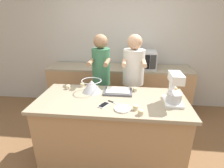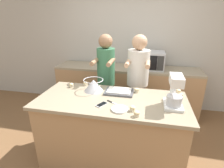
% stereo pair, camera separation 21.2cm
% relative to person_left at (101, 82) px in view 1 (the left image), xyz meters
% --- Properties ---
extents(ground_plane, '(16.00, 16.00, 0.00)m').
position_rel_person_left_xyz_m(ground_plane, '(0.24, -0.70, -0.88)').
color(ground_plane, brown).
extents(back_wall, '(10.00, 0.06, 2.70)m').
position_rel_person_left_xyz_m(back_wall, '(0.24, 1.07, 0.47)').
color(back_wall, '#B2ADA3').
rests_on(back_wall, ground_plane).
extents(island_counter, '(1.84, 0.84, 0.93)m').
position_rel_person_left_xyz_m(island_counter, '(0.24, -0.70, -0.42)').
color(island_counter, '#A87F56').
rests_on(island_counter, ground_plane).
extents(back_counter, '(2.80, 0.60, 0.93)m').
position_rel_person_left_xyz_m(back_counter, '(0.24, 0.72, -0.41)').
color(back_counter, '#A87F56').
rests_on(back_counter, ground_plane).
extents(person_left, '(0.30, 0.48, 1.63)m').
position_rel_person_left_xyz_m(person_left, '(0.00, 0.00, 0.00)').
color(person_left, '#232328').
rests_on(person_left, ground_plane).
extents(person_right, '(0.34, 0.50, 1.64)m').
position_rel_person_left_xyz_m(person_right, '(0.51, 0.00, -0.02)').
color(person_right, brown).
rests_on(person_right, ground_plane).
extents(stand_mixer, '(0.20, 0.30, 0.37)m').
position_rel_person_left_xyz_m(stand_mixer, '(0.96, -0.73, 0.21)').
color(stand_mixer, white).
rests_on(stand_mixer, island_counter).
extents(mixing_bowl, '(0.27, 0.27, 0.16)m').
position_rel_person_left_xyz_m(mixing_bowl, '(-0.05, -0.50, 0.13)').
color(mixing_bowl, '#BCBCC1').
rests_on(mixing_bowl, island_counter).
extents(baking_tray, '(0.37, 0.26, 0.04)m').
position_rel_person_left_xyz_m(baking_tray, '(0.31, -0.50, 0.06)').
color(baking_tray, '#4C4C51').
rests_on(baking_tray, island_counter).
extents(microwave_oven, '(0.54, 0.41, 0.33)m').
position_rel_person_left_xyz_m(microwave_oven, '(0.67, 0.72, 0.22)').
color(microwave_oven, '#B7B7BC').
rests_on(microwave_oven, back_counter).
extents(cell_phone, '(0.13, 0.16, 0.01)m').
position_rel_person_left_xyz_m(cell_phone, '(0.17, -0.88, 0.05)').
color(cell_phone, silver).
rests_on(cell_phone, island_counter).
extents(small_plate, '(0.18, 0.18, 0.02)m').
position_rel_person_left_xyz_m(small_plate, '(0.39, -0.95, 0.05)').
color(small_plate, white).
rests_on(small_plate, island_counter).
extents(knife, '(0.19, 0.13, 0.01)m').
position_rel_person_left_xyz_m(knife, '(0.29, -0.81, 0.05)').
color(knife, '#BCBCC1').
rests_on(knife, island_counter).
extents(cupcake_0, '(0.06, 0.06, 0.06)m').
position_rel_person_left_xyz_m(cupcake_0, '(-0.22, -0.35, 0.08)').
color(cupcake_0, beige).
rests_on(cupcake_0, island_counter).
extents(cupcake_1, '(0.06, 0.06, 0.06)m').
position_rel_person_left_xyz_m(cupcake_1, '(0.53, -0.44, 0.08)').
color(cupcake_1, beige).
rests_on(cupcake_1, island_counter).
extents(cupcake_2, '(0.06, 0.06, 0.06)m').
position_rel_person_left_xyz_m(cupcake_2, '(1.08, -0.49, 0.08)').
color(cupcake_2, beige).
rests_on(cupcake_2, island_counter).
extents(cupcake_3, '(0.06, 0.06, 0.06)m').
position_rel_person_left_xyz_m(cupcake_3, '(0.58, -1.04, 0.08)').
color(cupcake_3, beige).
rests_on(cupcake_3, island_counter).
extents(cupcake_4, '(0.06, 0.06, 0.06)m').
position_rel_person_left_xyz_m(cupcake_4, '(-0.40, -0.45, 0.08)').
color(cupcake_4, beige).
rests_on(cupcake_4, island_counter).
extents(cupcake_5, '(0.06, 0.06, 0.06)m').
position_rel_person_left_xyz_m(cupcake_5, '(0.53, -0.94, 0.08)').
color(cupcake_5, beige).
rests_on(cupcake_5, island_counter).
extents(cupcake_6, '(0.06, 0.06, 0.06)m').
position_rel_person_left_xyz_m(cupcake_6, '(1.07, -0.36, 0.08)').
color(cupcake_6, beige).
rests_on(cupcake_6, island_counter).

